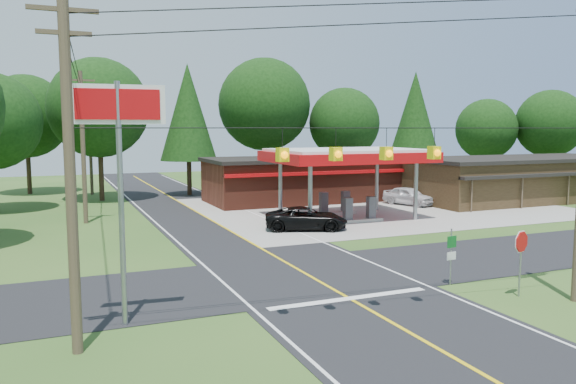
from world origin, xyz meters
name	(u,v)px	position (x,y,z in m)	size (l,w,h in m)	color
ground	(309,276)	(0.00, 0.00, 0.00)	(120.00, 120.00, 0.00)	#284E1B
main_highway	(309,276)	(0.00, 0.00, 0.01)	(8.00, 120.00, 0.02)	black
cross_road	(309,275)	(0.00, 0.00, 0.01)	(70.00, 7.00, 0.02)	black
lane_center_yellow	(309,275)	(0.00, 0.00, 0.03)	(0.15, 110.00, 0.00)	yellow
gas_canopy	(347,158)	(9.00, 13.00, 4.27)	(10.60, 7.40, 4.88)	gray
convenience_store	(301,179)	(10.00, 22.98, 1.92)	(16.40, 7.55, 3.80)	#5F281B
strip_building	(520,178)	(28.00, 15.98, 1.91)	(20.40, 8.75, 3.80)	#342515
utility_pole_near_left	(70,169)	(-9.50, -5.00, 5.20)	(1.80, 0.30, 10.00)	#473828
utility_pole_far_left	(83,145)	(-8.00, 18.00, 5.20)	(1.80, 0.30, 10.00)	#473828
utility_pole_north	(90,145)	(-6.50, 35.00, 4.75)	(0.30, 0.30, 9.50)	#473828
overhead_beacons	(362,131)	(-1.00, -6.00, 6.21)	(17.04, 2.04, 1.03)	black
treeline_backdrop	(193,114)	(0.82, 24.01, 7.49)	(70.27, 51.59, 13.30)	#332316
suv_car	(306,219)	(4.50, 10.00, 0.71)	(5.10, 5.10, 1.42)	black
sedan_car	(409,196)	(17.00, 17.00, 0.75)	(4.41, 4.41, 1.50)	silver
big_stop_sign	(119,143)	(-8.00, -3.23, 5.84)	(2.86, 0.39, 7.73)	gray
octagonal_stop_sign	(521,247)	(6.01, -5.81, 1.90)	(0.85, 0.28, 2.54)	gray
route_sign_post	(451,252)	(4.67, -3.52, 1.38)	(0.47, 0.11, 2.31)	gray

